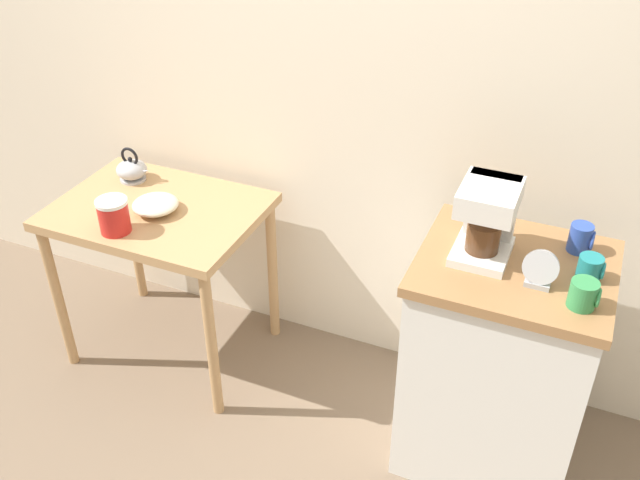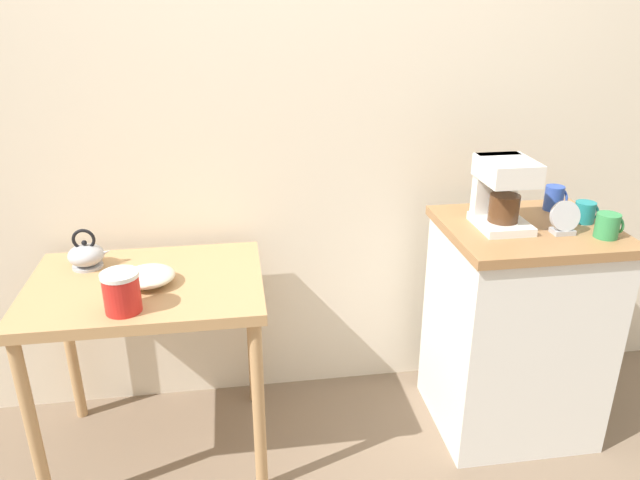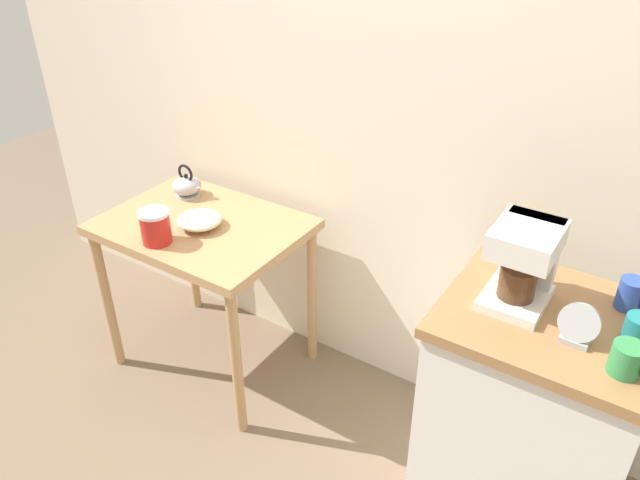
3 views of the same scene
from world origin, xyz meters
name	(u,v)px [view 1 (image 1 of 3)]	position (x,y,z in m)	size (l,w,h in m)	color
ground_plane	(296,398)	(0.00, 0.00, 0.00)	(8.00, 8.00, 0.00)	#7A6651
back_wall	(370,42)	(0.10, 0.49, 1.40)	(4.40, 0.10, 2.80)	beige
wooden_table	(160,228)	(-0.64, 0.08, 0.65)	(0.83, 0.61, 0.75)	tan
kitchen_counter	(498,363)	(0.79, 0.05, 0.45)	(0.63, 0.55, 0.89)	white
bowl_stoneware	(156,205)	(-0.62, 0.05, 0.78)	(0.18, 0.18, 0.06)	beige
teakettle	(132,170)	(-0.86, 0.23, 0.80)	(0.16, 0.13, 0.15)	#B2B5BA
canister_enamel	(114,216)	(-0.68, -0.13, 0.82)	(0.12, 0.12, 0.14)	red
coffee_maker	(488,216)	(0.67, 0.07, 1.03)	(0.18, 0.22, 0.26)	white
mug_blue	(581,238)	(0.96, 0.21, 0.94)	(0.08, 0.07, 0.10)	#2D4CAD
mug_dark_teal	(590,268)	(1.01, 0.06, 0.93)	(0.08, 0.08, 0.08)	teal
mug_tall_green	(584,294)	(1.00, -0.09, 0.93)	(0.09, 0.08, 0.09)	#338C4C
table_clock	(540,271)	(0.87, -0.04, 0.94)	(0.11, 0.06, 0.12)	#B2B5BA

